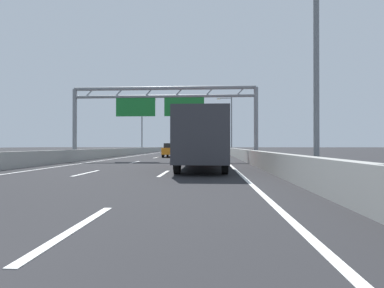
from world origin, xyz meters
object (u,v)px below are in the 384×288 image
at_px(sign_gantry, 163,104).
at_px(orange_car, 172,150).
at_px(silver_car, 193,147).
at_px(streetlamp_left_far, 172,132).
at_px(black_car, 200,147).
at_px(streetlamp_left_distant, 183,136).
at_px(streetlamp_left_mid, 143,122).
at_px(streetlamp_right_far, 221,132).
at_px(box_truck, 202,139).
at_px(streetlamp_right_distant, 217,136).
at_px(streetlamp_right_mid, 230,121).
at_px(green_car, 208,149).
at_px(streetlamp_right_near, 310,31).

distance_m(sign_gantry, orange_car, 8.94).
bearing_deg(orange_car, silver_car, 91.82).
bearing_deg(orange_car, streetlamp_left_far, 97.16).
xyz_separation_m(sign_gantry, black_car, (0.08, 103.27, -4.05)).
bearing_deg(streetlamp_left_distant, streetlamp_left_mid, -90.00).
relative_size(streetlamp_right_far, box_truck, 1.12).
relative_size(streetlamp_right_distant, silver_car, 2.05).
bearing_deg(black_car, streetlamp_right_mid, -84.51).
distance_m(streetlamp_right_far, silver_car, 50.88).
xyz_separation_m(streetlamp_left_mid, green_car, (11.17, 0.84, -4.65)).
height_order(sign_gantry, green_car, sign_gantry).
xyz_separation_m(sign_gantry, orange_car, (-0.16, 7.99, -4.01)).
height_order(streetlamp_left_distant, black_car, streetlamp_left_distant).
bearing_deg(streetlamp_left_distant, silver_car, 68.13).
xyz_separation_m(silver_car, box_truck, (7.14, -124.22, 0.86)).
bearing_deg(streetlamp_right_mid, box_truck, -96.49).
bearing_deg(streetlamp_right_far, streetlamp_right_mid, -90.00).
relative_size(streetlamp_left_distant, box_truck, 1.12).
height_order(silver_car, green_car, silver_car).
distance_m(streetlamp_right_distant, black_car, 9.04).
bearing_deg(silver_car, streetlamp_right_near, -85.09).
bearing_deg(black_car, streetlamp_left_far, -101.16).
height_order(sign_gantry, streetlamp_right_distant, streetlamp_right_distant).
distance_m(streetlamp_left_mid, green_car, 12.13).
height_order(streetlamp_right_mid, streetlamp_left_far, same).
bearing_deg(streetlamp_right_distant, green_car, -92.72).
bearing_deg(streetlamp_left_distant, orange_car, -85.76).
bearing_deg(sign_gantry, streetlamp_right_distant, 85.90).
relative_size(streetlamp_left_far, box_truck, 1.12).
xyz_separation_m(sign_gantry, streetlamp_right_mid, (7.55, 25.53, 0.59)).
height_order(orange_car, box_truck, box_truck).
relative_size(streetlamp_right_mid, streetlamp_right_distant, 1.00).
distance_m(streetlamp_right_near, streetlamp_left_far, 81.23).
relative_size(streetlamp_right_near, streetlamp_right_distant, 1.00).
distance_m(streetlamp_right_near, box_truck, 7.45).
bearing_deg(streetlamp_right_mid, green_car, 167.47).
bearing_deg(box_truck, streetlamp_right_mid, 83.51).
height_order(streetlamp_right_near, box_truck, streetlamp_right_near).
xyz_separation_m(orange_car, green_car, (3.95, 18.38, -0.04)).
xyz_separation_m(streetlamp_left_far, silver_car, (3.82, 49.43, -4.63)).
relative_size(streetlamp_right_near, streetlamp_left_distant, 1.00).
height_order(streetlamp_left_distant, streetlamp_right_distant, same).
relative_size(streetlamp_right_mid, black_car, 2.05).
relative_size(streetlamp_left_distant, streetlamp_right_distant, 1.00).
relative_size(silver_car, black_car, 1.00).
relative_size(streetlamp_right_distant, black_car, 2.05).
xyz_separation_m(streetlamp_right_near, streetlamp_left_distant, (-14.93, 119.77, 0.00)).
height_order(streetlamp_right_far, streetlamp_right_distant, same).
bearing_deg(streetlamp_left_far, orange_car, -82.84).
height_order(streetlamp_right_near, orange_car, streetlamp_right_near).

